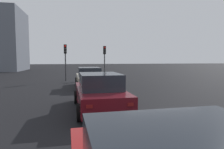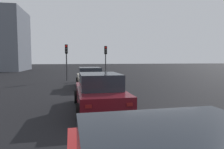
{
  "view_description": "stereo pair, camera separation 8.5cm",
  "coord_description": "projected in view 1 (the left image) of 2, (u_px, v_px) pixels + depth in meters",
  "views": [
    {
      "loc": [
        -6.79,
        2.72,
        2.18
      ],
      "look_at": [
        2.22,
        1.04,
        1.46
      ],
      "focal_mm": 31.81,
      "sensor_mm": 36.0,
      "label": 1
    },
    {
      "loc": [
        -6.81,
        2.64,
        2.18
      ],
      "look_at": [
        2.22,
        1.04,
        1.46
      ],
      "focal_mm": 31.81,
      "sensor_mm": 36.0,
      "label": 2
    }
  ],
  "objects": [
    {
      "name": "traffic_light_near_right",
      "position": [
        105.0,
        55.0,
        21.93
      ],
      "size": [
        0.32,
        0.29,
        3.61
      ],
      "rotation": [
        0.0,
        0.0,
        3.2
      ],
      "color": "#2D2D30",
      "rests_on": "ground_plane"
    },
    {
      "name": "car_maroon_right_second",
      "position": [
        100.0,
        92.0,
        8.43
      ],
      "size": [
        4.72,
        2.15,
        1.58
      ],
      "rotation": [
        0.0,
        0.0,
        0.03
      ],
      "color": "#510F16",
      "rests_on": "ground_plane"
    },
    {
      "name": "traffic_light_near_left",
      "position": [
        65.0,
        55.0,
        19.56
      ],
      "size": [
        0.32,
        0.29,
        3.61
      ],
      "rotation": [
        0.0,
        0.0,
        3.2
      ],
      "color": "#2D2D30",
      "rests_on": "ground_plane"
    },
    {
      "name": "ground_plane",
      "position": [
        151.0,
        121.0,
        7.34
      ],
      "size": [
        160.0,
        160.0,
        0.2
      ],
      "primitive_type": "cube",
      "color": "black"
    },
    {
      "name": "building_facade_left",
      "position": [
        2.0,
        40.0,
        36.61
      ],
      "size": [
        9.74,
        7.5,
        11.24
      ],
      "primitive_type": "cube",
      "color": "slate",
      "rests_on": "ground_plane"
    },
    {
      "name": "car_beige_right_lead",
      "position": [
        89.0,
        78.0,
        15.26
      ],
      "size": [
        4.81,
        2.09,
        1.54
      ],
      "rotation": [
        0.0,
        0.0,
        0.02
      ],
      "color": "tan",
      "rests_on": "ground_plane"
    }
  ]
}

